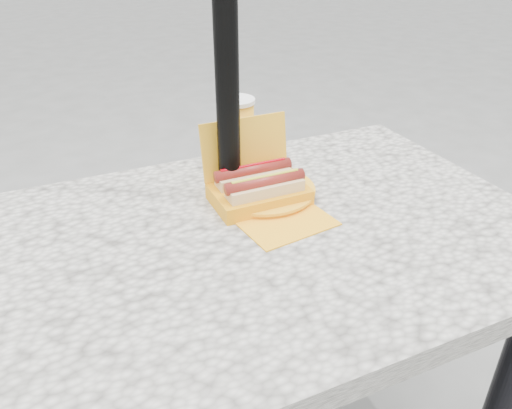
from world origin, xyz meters
name	(u,v)px	position (x,y,z in m)	size (l,w,h in m)	color
picnic_table	(259,273)	(0.00, 0.00, 0.64)	(1.20, 0.80, 0.75)	beige
umbrella_pole	(226,40)	(0.00, 0.16, 1.10)	(0.05, 0.05, 2.20)	black
hotdog_box	(258,186)	(0.05, 0.12, 0.79)	(0.21, 0.16, 0.17)	#F4AB1F
fries_plate	(264,191)	(0.07, 0.13, 0.76)	(0.24, 0.34, 0.05)	#FFA719
soda_cup	(236,133)	(0.08, 0.31, 0.84)	(0.09, 0.09, 0.18)	#FFA91D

